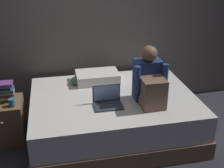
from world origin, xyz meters
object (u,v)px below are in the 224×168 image
at_px(bed, 113,115).
at_px(clothes_pile, 79,80).
at_px(pillow, 97,77).
at_px(book_stack, 4,92).
at_px(nightstand, 6,122).
at_px(mug, 12,102).
at_px(laptop, 107,101).
at_px(person_sitting, 149,82).

distance_m(bed, clothes_pile, 0.65).
bearing_deg(pillow, book_stack, -165.32).
bearing_deg(clothes_pile, nightstand, -161.67).
xyz_separation_m(bed, mug, (-1.17, -0.00, 0.31)).
relative_size(nightstand, laptop, 1.66).
height_order(laptop, book_stack, laptop).
xyz_separation_m(book_stack, clothes_pile, (0.89, 0.28, -0.06)).
xyz_separation_m(bed, person_sitting, (0.37, -0.23, 0.52)).
distance_m(laptop, book_stack, 1.21).
xyz_separation_m(bed, nightstand, (-1.30, 0.12, -0.00)).
height_order(nightstand, book_stack, book_stack).
bearing_deg(nightstand, clothes_pile, 18.33).
relative_size(pillow, clothes_pile, 2.68).
distance_m(pillow, book_stack, 1.18).
bearing_deg(bed, mug, -179.82).
distance_m(book_stack, mug, 0.19).
distance_m(bed, person_sitting, 0.68).
bearing_deg(book_stack, nightstand, -138.49).
xyz_separation_m(laptop, mug, (-1.06, 0.21, -0.02)).
bearing_deg(person_sitting, clothes_pile, 138.42).
relative_size(nightstand, book_stack, 2.33).
bearing_deg(clothes_pile, laptop, -68.17).
height_order(bed, laptop, laptop).
height_order(bed, pillow, pillow).
height_order(laptop, clothes_pile, laptop).
xyz_separation_m(nightstand, book_stack, (0.04, 0.03, 0.38)).
relative_size(bed, person_sitting, 3.05).
bearing_deg(bed, laptop, -117.26).
distance_m(pillow, mug, 1.15).
height_order(person_sitting, laptop, person_sitting).
relative_size(person_sitting, clothes_pile, 3.14).
relative_size(nightstand, clothes_pile, 2.54).
bearing_deg(nightstand, bed, -5.11).
relative_size(nightstand, mug, 5.89).
bearing_deg(book_stack, bed, -6.81).
height_order(bed, book_stack, book_stack).
distance_m(bed, pillow, 0.57).
bearing_deg(person_sitting, nightstand, 168.31).
bearing_deg(nightstand, person_sitting, -11.69).
xyz_separation_m(person_sitting, pillow, (-0.49, 0.68, -0.19)).
bearing_deg(mug, bed, 0.18).
distance_m(bed, book_stack, 1.33).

